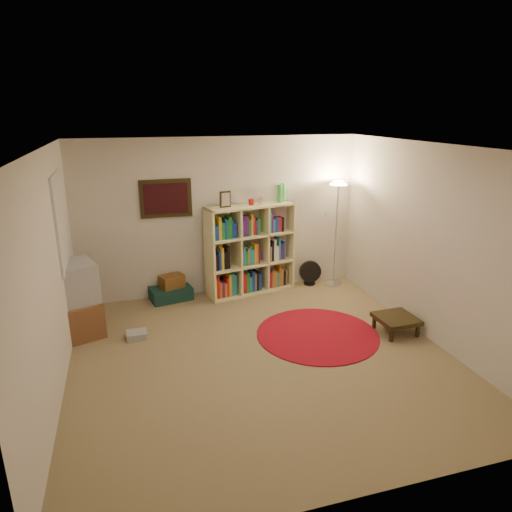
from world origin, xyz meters
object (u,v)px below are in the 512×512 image
Objects in this scene: floor_fan at (310,273)px; suitcase at (171,293)px; tv_stand at (78,300)px; bookshelf at (249,251)px; side_table at (396,319)px; floor_lamp at (338,199)px.

floor_fan reaches higher than suitcase.
tv_stand is 1.57m from suitcase.
side_table is (1.51, -1.97, -0.51)m from bookshelf.
bookshelf is 1.42m from suitcase.
bookshelf is 4.12× the size of floor_fan.
floor_lamp is at bearing 91.12° from side_table.
floor_lamp is 1.80× the size of tv_stand.
floor_fan is at bearing -11.90° from bookshelf.
bookshelf is at bearing -12.12° from suitcase.
floor_lamp is 3.43× the size of side_table.
tv_stand reaches higher than floor_fan.
floor_lamp reaches higher than floor_fan.
side_table is (0.04, -1.86, -1.30)m from floor_lamp.
floor_fan is at bearing 163.30° from floor_lamp.
tv_stand is 4.25m from side_table.
side_table reaches higher than suitcase.
floor_fan is at bearing -6.90° from tv_stand.
floor_lamp is at bearing -16.44° from bookshelf.
side_table is at bearing -88.88° from floor_lamp.
bookshelf reaches higher than tv_stand.
floor_fan is 3.75m from tv_stand.
tv_stand is (-4.04, -0.69, -1.01)m from floor_lamp.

